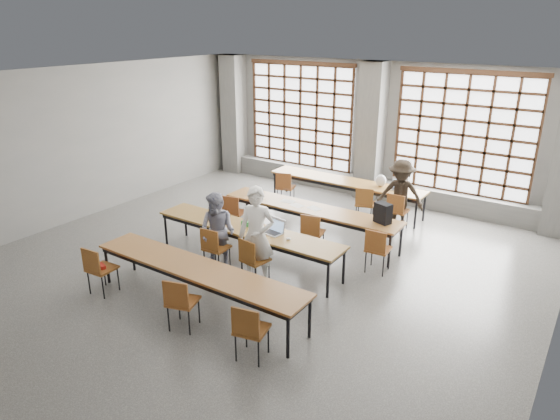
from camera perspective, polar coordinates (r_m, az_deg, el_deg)
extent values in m
plane|color=#494947|center=(9.43, -3.63, -7.07)|extent=(11.00, 11.00, 0.00)
plane|color=silver|center=(8.40, -4.18, 14.58)|extent=(11.00, 11.00, 0.00)
plane|color=slate|center=(13.39, 10.84, 8.96)|extent=(10.00, 0.00, 10.00)
plane|color=slate|center=(12.38, -22.66, 6.80)|extent=(0.00, 11.00, 11.00)
cube|color=#555553|center=(15.47, -5.28, 10.79)|extent=(0.60, 0.55, 3.50)
cube|color=#555553|center=(13.13, 10.34, 8.78)|extent=(0.60, 0.55, 3.50)
cube|color=white|center=(14.36, 2.48, 10.70)|extent=(3.20, 0.02, 2.80)
cube|color=black|center=(14.29, 2.31, 10.65)|extent=(3.20, 0.05, 2.80)
cube|color=black|center=(14.62, 2.23, 5.05)|extent=(3.32, 0.07, 0.10)
cube|color=black|center=(14.11, 2.40, 16.46)|extent=(3.32, 0.07, 0.10)
cube|color=white|center=(12.64, 20.29, 8.07)|extent=(3.20, 0.02, 2.80)
cube|color=black|center=(12.57, 20.19, 8.01)|extent=(3.20, 0.05, 2.80)
cube|color=black|center=(12.93, 19.41, 1.75)|extent=(3.32, 0.07, 0.10)
cube|color=black|center=(12.36, 21.04, 14.57)|extent=(3.32, 0.07, 0.10)
cube|color=#555553|center=(13.59, 10.08, 2.63)|extent=(9.80, 0.35, 0.50)
cube|color=brown|center=(12.40, 7.49, 3.27)|extent=(4.00, 0.70, 0.04)
cube|color=black|center=(12.42, 7.48, 3.00)|extent=(3.90, 0.64, 0.08)
cylinder|color=black|center=(13.21, -0.60, 2.87)|extent=(0.05, 0.05, 0.69)
cylinder|color=black|center=(13.67, 0.78, 3.48)|extent=(0.05, 0.05, 0.69)
cylinder|color=black|center=(11.58, 15.23, -0.49)|extent=(0.05, 0.05, 0.69)
cylinder|color=black|center=(12.10, 16.15, 0.33)|extent=(0.05, 0.05, 0.69)
cube|color=brown|center=(10.52, 3.47, 0.20)|extent=(4.00, 0.70, 0.04)
cube|color=black|center=(10.54, 3.47, -0.11)|extent=(3.90, 0.64, 0.08)
cylinder|color=black|center=(11.47, -5.58, -0.05)|extent=(0.05, 0.05, 0.69)
cylinder|color=black|center=(11.89, -3.81, 0.77)|extent=(0.05, 0.05, 0.69)
cylinder|color=black|center=(9.66, 12.39, -4.57)|extent=(0.05, 0.05, 0.69)
cylinder|color=black|center=(10.16, 13.64, -3.39)|extent=(0.05, 0.05, 0.69)
cube|color=brown|center=(9.49, -3.78, -2.16)|extent=(4.00, 0.70, 0.04)
cube|color=black|center=(9.51, -3.77, -2.49)|extent=(3.90, 0.64, 0.08)
cylinder|color=black|center=(10.65, -12.92, -2.18)|extent=(0.05, 0.05, 0.69)
cylinder|color=black|center=(11.01, -10.75, -1.22)|extent=(0.05, 0.05, 0.69)
cylinder|color=black|center=(8.48, 5.49, -7.89)|extent=(0.05, 0.05, 0.69)
cylinder|color=black|center=(8.93, 7.30, -6.39)|extent=(0.05, 0.05, 0.69)
cube|color=brown|center=(8.10, -9.44, -6.61)|extent=(4.00, 0.70, 0.04)
cube|color=black|center=(8.13, -9.41, -6.99)|extent=(3.90, 0.64, 0.08)
cylinder|color=black|center=(9.42, -19.15, -5.97)|extent=(0.05, 0.05, 0.69)
cylinder|color=black|center=(9.73, -16.47, -4.77)|extent=(0.05, 0.05, 0.69)
cylinder|color=black|center=(7.05, 0.91, -14.27)|extent=(0.05, 0.05, 0.69)
cylinder|color=black|center=(7.46, 3.41, -12.13)|extent=(0.05, 0.05, 0.69)
cube|color=brown|center=(12.69, 0.66, 2.62)|extent=(0.52, 0.52, 0.04)
cube|color=brown|center=(12.44, 0.40, 3.35)|extent=(0.39, 0.14, 0.40)
cylinder|color=black|center=(12.76, 0.66, 1.66)|extent=(0.02, 0.02, 0.45)
cube|color=brown|center=(11.69, 9.70, 0.71)|extent=(0.52, 0.52, 0.04)
cube|color=brown|center=(11.43, 9.61, 1.47)|extent=(0.39, 0.14, 0.40)
cylinder|color=black|center=(11.77, 9.63, -0.32)|extent=(0.02, 0.02, 0.45)
cube|color=brown|center=(11.41, 13.33, -0.07)|extent=(0.42, 0.42, 0.04)
cube|color=brown|center=(11.16, 13.06, 0.73)|extent=(0.40, 0.03, 0.40)
cylinder|color=black|center=(11.49, 13.24, -1.12)|extent=(0.02, 0.02, 0.45)
cube|color=brown|center=(11.05, -5.17, -0.26)|extent=(0.50, 0.50, 0.04)
cube|color=brown|center=(10.81, -5.69, 0.52)|extent=(0.40, 0.11, 0.40)
cylinder|color=black|center=(11.13, -5.13, -1.35)|extent=(0.02, 0.02, 0.45)
cube|color=brown|center=(9.99, 3.80, -2.56)|extent=(0.50, 0.50, 0.04)
cube|color=brown|center=(9.73, 3.47, -1.75)|extent=(0.40, 0.12, 0.40)
cylinder|color=black|center=(10.08, 3.77, -3.74)|extent=(0.02, 0.02, 0.45)
cube|color=brown|center=(9.43, 11.16, -4.40)|extent=(0.45, 0.45, 0.04)
cube|color=brown|center=(9.16, 10.85, -3.57)|extent=(0.40, 0.06, 0.40)
cylinder|color=black|center=(9.53, 11.07, -5.63)|extent=(0.02, 0.02, 0.45)
cube|color=brown|center=(9.38, -7.26, -4.29)|extent=(0.45, 0.45, 0.04)
cube|color=brown|center=(9.15, -8.08, -3.44)|extent=(0.40, 0.06, 0.40)
cylinder|color=black|center=(9.48, -7.20, -5.53)|extent=(0.02, 0.02, 0.45)
cube|color=brown|center=(8.87, -2.84, -5.70)|extent=(0.48, 0.48, 0.04)
cube|color=brown|center=(8.64, -3.81, -4.76)|extent=(0.40, 0.09, 0.40)
cylinder|color=black|center=(8.97, -2.81, -6.99)|extent=(0.02, 0.02, 0.45)
cube|color=brown|center=(9.07, -19.67, -6.33)|extent=(0.45, 0.45, 0.04)
cube|color=brown|center=(8.87, -20.81, -5.48)|extent=(0.40, 0.06, 0.40)
cylinder|color=black|center=(9.17, -19.50, -7.58)|extent=(0.02, 0.02, 0.45)
cube|color=brown|center=(7.76, -11.03, -10.21)|extent=(0.53, 0.53, 0.04)
cube|color=brown|center=(7.50, -11.85, -9.43)|extent=(0.39, 0.15, 0.40)
cylinder|color=black|center=(7.88, -10.92, -11.62)|extent=(0.02, 0.02, 0.45)
cube|color=brown|center=(7.02, -3.23, -13.45)|extent=(0.50, 0.50, 0.04)
cube|color=brown|center=(6.74, -3.99, -12.71)|extent=(0.40, 0.12, 0.40)
cylinder|color=black|center=(7.15, -3.19, -14.95)|extent=(0.02, 0.02, 0.45)
imported|color=white|center=(8.72, -2.69, -2.99)|extent=(0.76, 0.62, 1.78)
imported|color=#171B46|center=(9.30, -7.14, -2.51)|extent=(0.81, 0.67, 1.50)
imported|color=black|center=(11.34, 13.57, 1.67)|extent=(1.14, 0.81, 1.61)
cube|color=#BCBBC1|center=(9.21, -0.88, -2.64)|extent=(0.39, 0.31, 0.02)
cube|color=black|center=(9.20, -0.93, -2.59)|extent=(0.32, 0.22, 0.00)
cube|color=#BCBBC1|center=(9.26, -0.30, -1.70)|extent=(0.37, 0.12, 0.26)
cube|color=#87B2EA|center=(9.26, -0.35, -1.86)|extent=(0.31, 0.09, 0.21)
cube|color=#B6B5BA|center=(11.93, 13.39, 2.32)|extent=(0.41, 0.34, 0.02)
cube|color=black|center=(11.92, 13.38, 2.36)|extent=(0.33, 0.24, 0.00)
cube|color=#B6B5BA|center=(12.03, 13.53, 3.05)|extent=(0.37, 0.15, 0.26)
cube|color=#8AB7EE|center=(12.03, 13.51, 2.93)|extent=(0.31, 0.12, 0.21)
ellipsoid|color=white|center=(8.95, 0.96, -3.30)|extent=(0.12, 0.10, 0.04)
cube|color=green|center=(9.55, -3.74, -1.58)|extent=(0.25, 0.10, 0.09)
cube|color=black|center=(9.30, -3.28, -2.44)|extent=(0.14, 0.08, 0.01)
cube|color=silver|center=(10.85, 0.89, 1.00)|extent=(0.32, 0.25, 0.00)
cube|color=white|center=(10.62, 1.95, 0.54)|extent=(0.34, 0.28, 0.00)
cube|color=white|center=(10.47, 3.94, 0.20)|extent=(0.35, 0.29, 0.00)
cube|color=black|center=(9.83, 11.68, -0.35)|extent=(0.37, 0.30, 0.40)
ellipsoid|color=silver|center=(12.05, 11.45, 3.31)|extent=(0.28, 0.23, 0.29)
cube|color=#A71F14|center=(9.05, -19.71, -6.05)|extent=(0.21, 0.13, 0.06)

